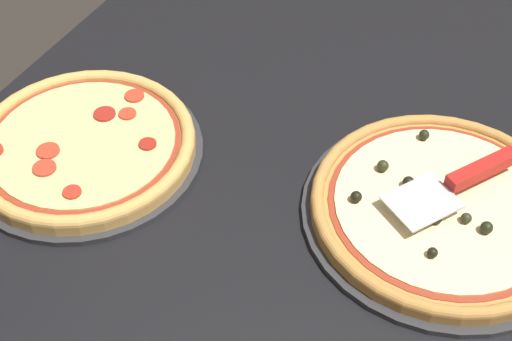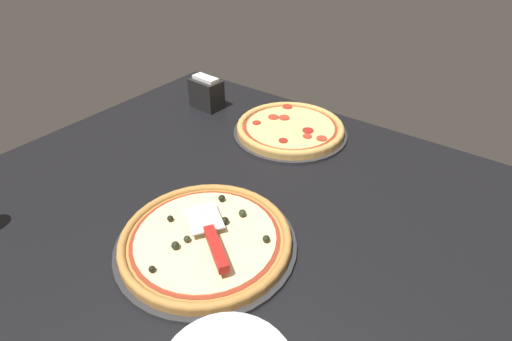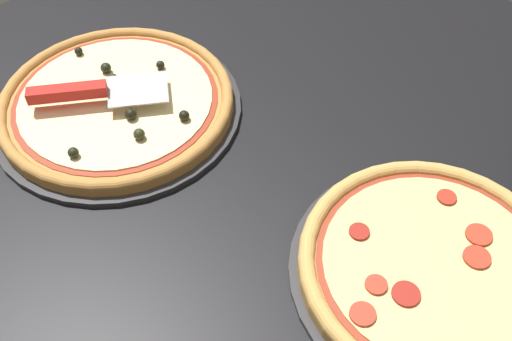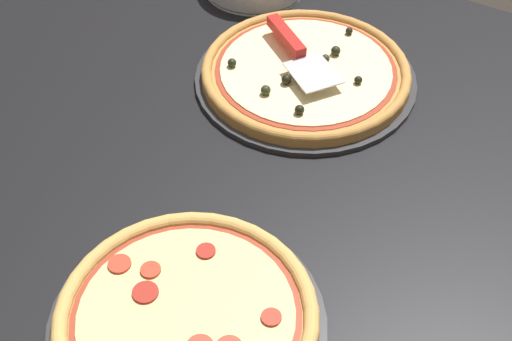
{
  "view_description": "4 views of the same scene",
  "coord_description": "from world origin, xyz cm",
  "views": [
    {
      "loc": [
        -68.29,
        -22.76,
        79.17
      ],
      "look_at": [
        -2.02,
        9.77,
        3.0
      ],
      "focal_mm": 50.0,
      "sensor_mm": 36.0,
      "label": 1
    },
    {
      "loc": [
        51.04,
        -62.0,
        65.25
      ],
      "look_at": [
        -2.02,
        9.77,
        3.0
      ],
      "focal_mm": 28.0,
      "sensor_mm": 36.0,
      "label": 2
    },
    {
      "loc": [
        36.63,
        51.52,
        68.2
      ],
      "look_at": [
        -2.02,
        9.77,
        3.0
      ],
      "focal_mm": 42.0,
      "sensor_mm": 36.0,
      "label": 3
    },
    {
      "loc": [
        -43.04,
        75.76,
        82.25
      ],
      "look_at": [
        -2.02,
        9.77,
        3.0
      ],
      "focal_mm": 50.0,
      "sensor_mm": 36.0,
      "label": 4
    }
  ],
  "objects": [
    {
      "name": "pizza_front",
      "position": [
        4.04,
        -17.2,
        2.25
      ],
      "size": [
        38.22,
        38.22,
        3.73
      ],
      "color": "#B77F3D",
      "rests_on": "pizza_pan_front"
    },
    {
      "name": "pizza_pan_back",
      "position": [
        -8.09,
        36.75,
        0.5
      ],
      "size": [
        37.13,
        37.13,
        1.0
      ],
      "primitive_type": "cylinder",
      "color": "#2D2D30",
      "rests_on": "ground_plane"
    },
    {
      "name": "ground_plane",
      "position": [
        0.0,
        0.0,
        -1.8
      ],
      "size": [
        144.25,
        118.62,
        3.6
      ],
      "primitive_type": "cube",
      "color": "black"
    },
    {
      "name": "pizza_pan_front",
      "position": [
        4.05,
        -17.21,
        0.5
      ],
      "size": [
        40.66,
        40.66,
        1.0
      ],
      "primitive_type": "cylinder",
      "color": "#2D2D30",
      "rests_on": "ground_plane"
    },
    {
      "name": "pizza_back",
      "position": [
        -8.09,
        36.75,
        2.4
      ],
      "size": [
        34.9,
        34.9,
        2.82
      ],
      "color": "tan",
      "rests_on": "pizza_pan_back"
    },
    {
      "name": "serving_spatula",
      "position": [
        8.07,
        -19.08,
        5.51
      ],
      "size": [
        20.82,
        16.17,
        2.0
      ],
      "color": "#B7B7BC",
      "rests_on": "pizza_front"
    }
  ]
}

